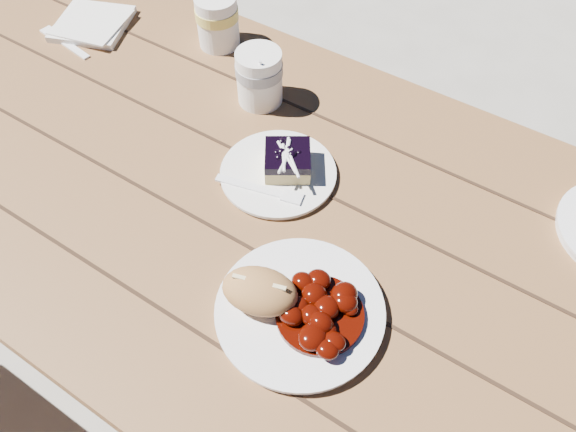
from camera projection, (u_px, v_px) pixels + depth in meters
The scene contains 12 objects.
ground at pixel (265, 370), 1.55m from camera, with size 60.00×60.00×0.00m, color #9B968C.
picnic_table at pixel (254, 252), 1.08m from camera, with size 2.00×1.55×0.75m.
main_plate at pixel (300, 312), 0.81m from camera, with size 0.24×0.24×0.02m, color white.
goulash_stew at pixel (320, 310), 0.78m from camera, with size 0.13×0.13×0.04m, color #3E0802, non-canonical shape.
bread_roll at pixel (260, 291), 0.79m from camera, with size 0.11×0.07×0.06m, color #A97641.
dessert_plate at pixel (278, 173), 0.98m from camera, with size 0.20×0.20×0.01m, color white.
blueberry_cake at pixel (288, 160), 0.96m from camera, with size 0.11×0.11×0.05m.
fork_dessert at pixel (250, 186), 0.95m from camera, with size 0.03×0.16×0.01m, color white, non-canonical shape.
coffee_cup at pixel (259, 77), 1.06m from camera, with size 0.09×0.09×0.11m, color white.
napkin_stack at pixel (92, 24), 1.24m from camera, with size 0.15×0.15×0.01m, color white.
fork_table at pixel (69, 46), 1.20m from camera, with size 0.03×0.16×0.01m, color white, non-canonical shape.
second_cup at pixel (218, 21), 1.17m from camera, with size 0.09×0.09×0.11m, color white.
Camera 1 is at (0.38, -0.46, 1.49)m, focal length 35.00 mm.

